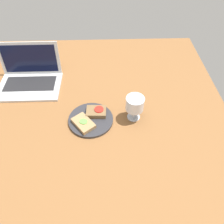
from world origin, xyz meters
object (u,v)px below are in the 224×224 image
Objects in this scene: plate at (90,120)px; laptop at (30,76)px; wine_glass at (135,104)px; sandwich_with_tomato at (96,112)px; sandwich_with_cucumber at (83,123)px.

laptop is (-34.93, 30.33, 3.68)cm from plate.
wine_glass is 0.38× the size of laptop.
wine_glass reaches higher than sandwich_with_tomato.
wine_glass is (24.35, 5.06, 6.56)cm from sandwich_with_cucumber.
sandwich_with_cucumber is 0.38× the size of laptop.
wine_glass is (21.36, 1.60, 8.28)cm from plate.
laptop reaches higher than sandwich_with_tomato.
plate is at bearing 49.19° from sandwich_with_cucumber.
wine_glass is at bearing -27.03° from laptop.
laptop is at bearing 133.40° from sandwich_with_cucumber.
sandwich_with_cucumber is 9.22cm from sandwich_with_tomato.
wine_glass is 63.36cm from laptop.
sandwich_with_cucumber is at bearing -131.15° from sandwich_with_tomato.
sandwich_with_cucumber is 1.30× the size of sandwich_with_tomato.
plate is at bearing -175.71° from wine_glass.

